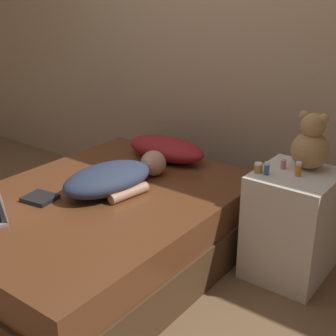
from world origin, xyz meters
The scene contains 12 objects.
ground_plane centered at (0.00, 0.00, 0.00)m, with size 12.00×12.00×0.00m, color brown.
wall_back centered at (0.00, 1.19, 1.30)m, with size 8.00×0.06×2.60m.
bed centered at (0.00, 0.00, 0.23)m, with size 1.35×1.81×0.46m.
nightstand centered at (0.95, 0.60, 0.32)m, with size 0.43×0.48×0.64m.
pillow centered at (-0.06, 0.72, 0.54)m, with size 0.61×0.30×0.15m.
person_lying centered at (0.01, 0.12, 0.54)m, with size 0.43×0.76×0.16m.
teddy_bear centered at (0.97, 0.71, 0.78)m, with size 0.21×0.21×0.33m.
bottle_blue centered at (0.82, 0.48, 0.68)m, with size 0.03×0.03×0.07m.
bottle_orange centered at (0.97, 0.57, 0.68)m, with size 0.03×0.03×0.08m.
bottle_amber centered at (0.77, 0.48, 0.67)m, with size 0.05×0.05×0.06m.
bottle_pink centered at (0.86, 0.62, 0.67)m, with size 0.03×0.03×0.06m.
book centered at (-0.23, -0.25, 0.48)m, with size 0.19×0.18×0.02m.
Camera 1 is at (1.82, -1.75, 1.63)m, focal length 50.00 mm.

